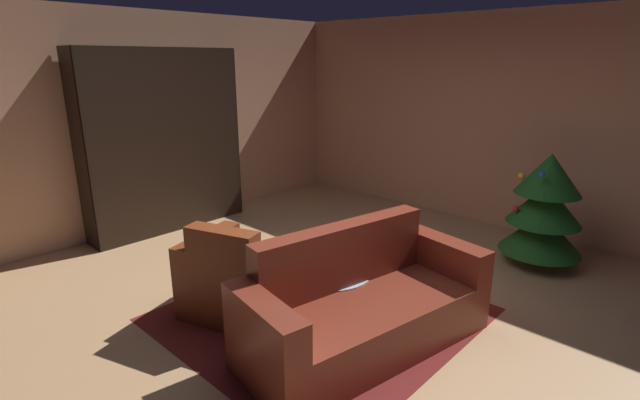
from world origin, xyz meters
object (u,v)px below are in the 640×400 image
Objects in this scene: coffee_table at (330,276)px; bottle_on_table at (310,257)px; bookshelf_unit at (174,144)px; armchair_red at (244,280)px; couch_red at (362,308)px; decorated_tree at (545,208)px; book_stack_on_table at (330,269)px.

coffee_table is 2.78× the size of bottle_on_table.
bookshelf_unit is 1.97× the size of armchair_red.
bookshelf_unit is 3.55m from couch_red.
decorated_tree is at bearing 27.01° from bookshelf_unit.
couch_red is 1.72× the size of decorated_tree.
armchair_red is 4.55× the size of bottle_on_table.
decorated_tree is (3.88, 1.98, -0.46)m from bookshelf_unit.
couch_red is 8.26× the size of bottle_on_table.
couch_red is at bearing -100.46° from decorated_tree.
couch_red is (1.02, 0.33, -0.00)m from armchair_red.
book_stack_on_table is (0.59, 0.44, 0.14)m from armchair_red.
bookshelf_unit is 1.87× the size of decorated_tree.
bookshelf_unit is 2.66m from armchair_red.
armchair_red reaches higher than coffee_table.
decorated_tree is (0.46, 2.47, 0.32)m from couch_red.
bottle_on_table is (-0.18, -0.05, 0.14)m from coffee_table.
bottle_on_table is (-0.64, 0.09, 0.20)m from couch_red.
bottle_on_table is (0.37, 0.43, 0.20)m from armchair_red.
bookshelf_unit is 1.09× the size of couch_red.
bottle_on_table is at bearing -8.07° from bookshelf_unit.
decorated_tree reaches higher than coffee_table.
coffee_table is (0.56, 0.48, 0.06)m from armchair_red.
bookshelf_unit is at bearing 172.79° from book_stack_on_table.
book_stack_on_table is 0.92× the size of bottle_on_table.
bottle_on_table is at bearing -175.81° from book_stack_on_table.
bottle_on_table is at bearing 48.76° from armchair_red.
bottle_on_table is (2.79, -0.40, -0.58)m from bookshelf_unit.
coffee_table is at bearing 16.57° from bottle_on_table.
coffee_table is (-0.46, 0.15, 0.06)m from couch_red.
book_stack_on_table is at bearing -7.21° from bookshelf_unit.
bookshelf_unit reaches higher than bottle_on_table.
armchair_red is 4.93× the size of book_stack_on_table.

